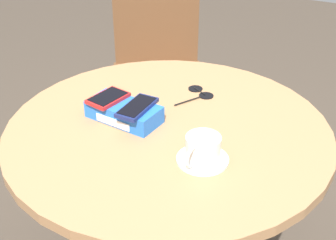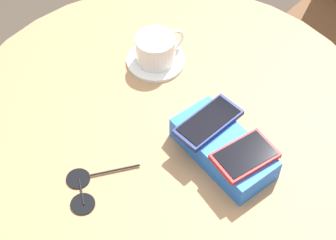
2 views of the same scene
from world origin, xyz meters
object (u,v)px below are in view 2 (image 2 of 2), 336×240
phone_navy (208,122)px  saucer (156,60)px  coffee_cup (156,48)px  sunglasses (84,189)px  phone_box (223,148)px  round_table (168,159)px  phone_red (245,156)px

phone_navy → saucer: (0.24, -0.08, -0.05)m
coffee_cup → sunglasses: (-0.15, 0.34, -0.04)m
phone_box → round_table: bearing=10.5°
round_table → sunglasses: size_ratio=5.82×
sunglasses → coffee_cup: bearing=-65.9°
phone_navy → coffee_cup: (0.24, -0.08, -0.02)m
round_table → coffee_cup: (0.15, -0.11, 0.16)m
phone_red → saucer: (0.34, -0.09, -0.05)m
phone_box → phone_navy: bearing=-9.0°
saucer → coffee_cup: 0.04m
round_table → sunglasses: 0.26m
phone_navy → coffee_cup: size_ratio=1.15×
phone_navy → saucer: size_ratio=1.05×
phone_box → phone_red: size_ratio=1.74×
phone_red → sunglasses: (0.19, 0.25, -0.06)m
phone_box → coffee_cup: 0.30m
coffee_cup → sunglasses: coffee_cup is taller
phone_navy → coffee_cup: 0.25m
round_table → sunglasses: sunglasses is taller
round_table → saucer: bearing=-36.0°
saucer → sunglasses: 0.37m
phone_navy → sunglasses: bearing=71.9°
round_table → saucer: 0.23m
phone_navy → sunglasses: 0.28m
round_table → phone_red: bearing=-173.3°
phone_box → phone_red: (-0.05, 0.00, 0.03)m
phone_red → phone_navy: size_ratio=0.92×
round_table → coffee_cup: size_ratio=7.59×
round_table → phone_navy: (-0.08, -0.03, 0.18)m
phone_box → saucer: 0.30m
phone_red → round_table: bearing=6.7°
saucer → sunglasses: saucer is taller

